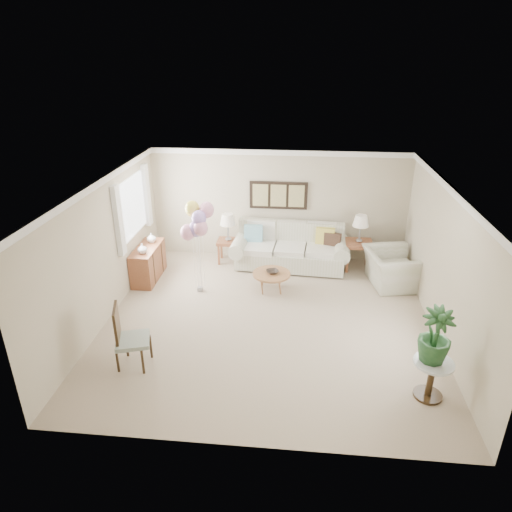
# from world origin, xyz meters

# --- Properties ---
(ground_plane) EXTENTS (6.00, 6.00, 0.00)m
(ground_plane) POSITION_xyz_m (0.00, 0.00, 0.00)
(ground_plane) COLOR tan
(room_shell) EXTENTS (6.04, 6.04, 2.60)m
(room_shell) POSITION_xyz_m (-0.11, 0.09, 1.63)
(room_shell) COLOR #C2B399
(room_shell) RESTS_ON ground
(wall_art_triptych) EXTENTS (1.35, 0.06, 0.65)m
(wall_art_triptych) POSITION_xyz_m (0.00, 2.96, 1.55)
(wall_art_triptych) COLOR black
(wall_art_triptych) RESTS_ON ground
(sofa) EXTENTS (2.77, 1.18, 1.00)m
(sofa) POSITION_xyz_m (0.34, 2.46, 0.39)
(sofa) COLOR beige
(sofa) RESTS_ON ground
(end_table_left) EXTENTS (0.51, 0.46, 0.56)m
(end_table_left) POSITION_xyz_m (-1.14, 2.53, 0.47)
(end_table_left) COLOR #945433
(end_table_left) RESTS_ON ground
(end_table_right) EXTENTS (0.61, 0.56, 0.67)m
(end_table_right) POSITION_xyz_m (1.87, 2.46, 0.56)
(end_table_right) COLOR #945433
(end_table_right) RESTS_ON ground
(lamp_left) EXTENTS (0.37, 0.37, 0.65)m
(lamp_left) POSITION_xyz_m (-1.14, 2.53, 1.05)
(lamp_left) COLOR gray
(lamp_left) RESTS_ON end_table_left
(lamp_right) EXTENTS (0.36, 0.36, 0.63)m
(lamp_right) POSITION_xyz_m (1.87, 2.46, 1.15)
(lamp_right) COLOR gray
(lamp_right) RESTS_ON end_table_right
(coffee_table) EXTENTS (0.79, 0.79, 0.40)m
(coffee_table) POSITION_xyz_m (-0.02, 1.21, 0.37)
(coffee_table) COLOR #A46646
(coffee_table) RESTS_ON ground
(decor_bowl) EXTENTS (0.32, 0.32, 0.06)m
(decor_bowl) POSITION_xyz_m (-0.01, 1.21, 0.43)
(decor_bowl) COLOR #2C231D
(decor_bowl) RESTS_ON coffee_table
(armchair) EXTENTS (1.21, 1.33, 0.75)m
(armchair) POSITION_xyz_m (2.50, 1.74, 0.38)
(armchair) COLOR beige
(armchair) RESTS_ON ground
(side_table) EXTENTS (0.57, 0.57, 0.61)m
(side_table) POSITION_xyz_m (2.48, -1.81, 0.46)
(side_table) COLOR silver
(side_table) RESTS_ON ground
(potted_plant) EXTENTS (0.52, 0.52, 0.83)m
(potted_plant) POSITION_xyz_m (2.44, -1.77, 1.03)
(potted_plant) COLOR #1A4521
(potted_plant) RESTS_ON side_table
(accent_chair) EXTENTS (0.64, 0.64, 1.04)m
(accent_chair) POSITION_xyz_m (-2.11, -1.51, 0.54)
(accent_chair) COLOR gray
(accent_chair) RESTS_ON ground
(credenza) EXTENTS (0.46, 1.20, 0.74)m
(credenza) POSITION_xyz_m (-2.76, 1.50, 0.37)
(credenza) COLOR #945433
(credenza) RESTS_ON ground
(vase_white) EXTENTS (0.23, 0.23, 0.21)m
(vase_white) POSITION_xyz_m (-2.74, 1.19, 0.85)
(vase_white) COLOR silver
(vase_white) RESTS_ON credenza
(vase_sage) EXTENTS (0.21, 0.21, 0.21)m
(vase_sage) POSITION_xyz_m (-2.74, 1.81, 0.85)
(vase_sage) COLOR silver
(vase_sage) RESTS_ON credenza
(balloon_cluster) EXTENTS (0.64, 0.55, 1.94)m
(balloon_cluster) POSITION_xyz_m (-1.49, 1.00, 1.56)
(balloon_cluster) COLOR gray
(balloon_cluster) RESTS_ON ground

